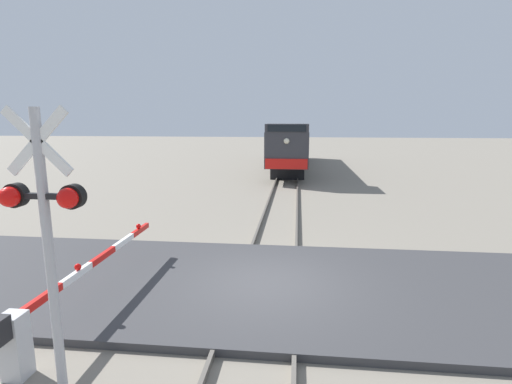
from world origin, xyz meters
TOP-DOWN VIEW (x-y plane):
  - ground_plane at (0.00, 0.00)m, footprint 160.00×160.00m
  - rail_track_left at (-0.72, 0.00)m, footprint 0.08×80.00m
  - rail_track_right at (0.72, 0.00)m, footprint 0.08×80.00m
  - road_surface at (0.00, 0.00)m, footprint 36.00×5.81m
  - locomotive at (0.00, 23.88)m, footprint 2.76×18.50m
  - crossing_signal at (-2.75, -4.15)m, footprint 1.18×0.33m
  - crossing_gate at (-3.76, -2.91)m, footprint 0.36×6.16m

SIDE VIEW (x-z plane):
  - ground_plane at x=0.00m, z-range 0.00..0.00m
  - rail_track_left at x=-0.72m, z-range 0.00..0.15m
  - rail_track_right at x=0.72m, z-range 0.00..0.15m
  - road_surface at x=0.00m, z-range 0.00..0.16m
  - crossing_gate at x=-3.76m, z-range 0.16..1.38m
  - locomotive at x=0.00m, z-range 0.11..3.94m
  - crossing_signal at x=-2.75m, z-range 0.55..4.90m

